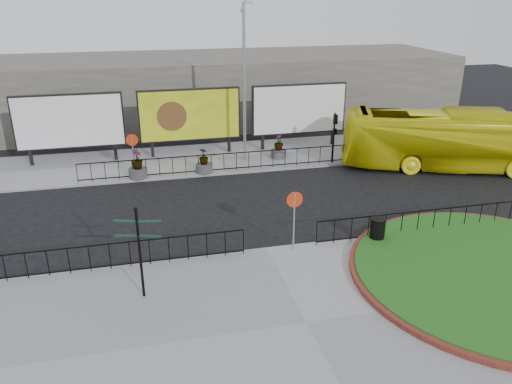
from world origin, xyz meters
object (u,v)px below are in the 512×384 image
object	(u,v)px
fingerpost_sign	(139,244)
planter_b	(204,164)
planter_a	(138,167)
lamp_post	(244,82)
bus	(452,140)
planter_c	(279,149)
litter_bin	(377,230)
billboard_mid	(190,115)

from	to	relation	value
fingerpost_sign	planter_b	distance (m)	12.40
fingerpost_sign	planter_a	xyz separation A→B (m)	(0.03, 11.75, -1.37)
lamp_post	bus	distance (m)	12.37
planter_c	planter_a	bearing A→B (deg)	-169.28
bus	planter_b	bearing A→B (deg)	100.53
litter_bin	bus	distance (m)	11.40
fingerpost_sign	billboard_mid	bearing A→B (deg)	96.43
lamp_post	planter_b	distance (m)	5.25
billboard_mid	bus	size ratio (longest dim) A/B	0.50
billboard_mid	fingerpost_sign	world-z (taller)	billboard_mid
billboard_mid	litter_bin	size ratio (longest dim) A/B	5.85
planter_a	planter_b	xyz separation A→B (m)	(3.64, 0.00, -0.11)
billboard_mid	planter_a	bearing A→B (deg)	-133.11
litter_bin	planter_b	bearing A→B (deg)	119.68
lamp_post	bus	bearing A→B (deg)	-18.99
litter_bin	planter_b	world-z (taller)	planter_b
litter_bin	planter_a	size ratio (longest dim) A/B	0.66
planter_a	planter_c	size ratio (longest dim) A/B	1.09
lamp_post	fingerpost_sign	xyz separation A→B (m)	(-6.38, -13.35, -2.73)
planter_a	planter_c	xyz separation A→B (m)	(8.45, 1.60, -0.07)
bus	lamp_post	bearing A→B (deg)	90.83
lamp_post	planter_b	xyz separation A→B (m)	(-2.71, -1.60, -4.21)
lamp_post	fingerpost_sign	world-z (taller)	lamp_post
planter_c	billboard_mid	bearing A→B (deg)	158.90
bus	planter_a	size ratio (longest dim) A/B	7.66
lamp_post	fingerpost_sign	size ratio (longest dim) A/B	2.82
litter_bin	fingerpost_sign	bearing A→B (deg)	-169.44
billboard_mid	fingerpost_sign	distance (m)	15.69
litter_bin	planter_c	bearing A→B (deg)	94.39
lamp_post	planter_a	bearing A→B (deg)	-165.86
billboard_mid	planter_c	size ratio (longest dim) A/B	4.18
bus	planter_b	distance (m)	14.26
billboard_mid	bus	distance (m)	15.51
lamp_post	planter_b	size ratio (longest dim) A/B	6.48
fingerpost_sign	planter_a	size ratio (longest dim) A/B	2.03
litter_bin	bus	world-z (taller)	bus
planter_b	billboard_mid	bearing A→B (deg)	94.80
fingerpost_sign	bus	world-z (taller)	bus
fingerpost_sign	planter_c	distance (m)	15.88
billboard_mid	lamp_post	bearing A→B (deg)	-33.25
planter_c	bus	bearing A→B (deg)	-22.90
lamp_post	planter_a	world-z (taller)	lamp_post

